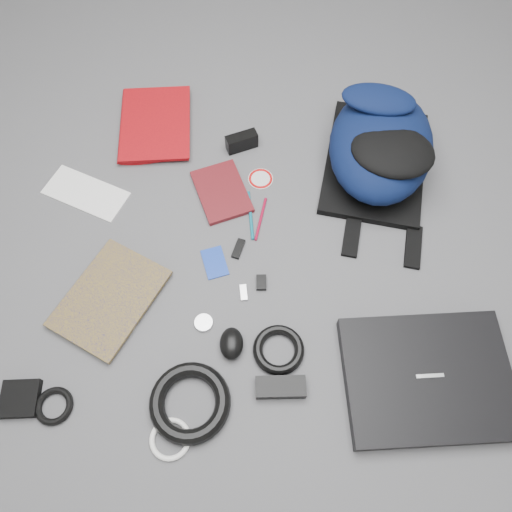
{
  "coord_description": "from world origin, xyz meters",
  "views": [
    {
      "loc": [
        0.01,
        -0.6,
        1.2
      ],
      "look_at": [
        0.0,
        0.0,
        0.02
      ],
      "focal_mm": 35.0,
      "sensor_mm": 36.0,
      "label": 1
    }
  ],
  "objects_px": {
    "laptop": "(427,378)",
    "compact_camera": "(242,142)",
    "comic_book": "(78,281)",
    "backpack": "(381,144)",
    "dvd_case": "(222,192)",
    "textbook_red": "(120,126)",
    "power_brick": "(281,387)",
    "pouch": "(20,399)",
    "mouse": "(231,344)"
  },
  "relations": [
    {
      "from": "laptop",
      "to": "compact_camera",
      "type": "distance_m",
      "value": 0.84
    },
    {
      "from": "comic_book",
      "to": "backpack",
      "type": "bearing_deg",
      "value": 54.15
    },
    {
      "from": "dvd_case",
      "to": "textbook_red",
      "type": "bearing_deg",
      "value": 123.11
    },
    {
      "from": "power_brick",
      "to": "pouch",
      "type": "distance_m",
      "value": 0.61
    },
    {
      "from": "backpack",
      "to": "power_brick",
      "type": "relative_size",
      "value": 3.79
    },
    {
      "from": "mouse",
      "to": "pouch",
      "type": "distance_m",
      "value": 0.51
    },
    {
      "from": "dvd_case",
      "to": "compact_camera",
      "type": "relative_size",
      "value": 1.99
    },
    {
      "from": "backpack",
      "to": "laptop",
      "type": "height_order",
      "value": "backpack"
    },
    {
      "from": "textbook_red",
      "to": "compact_camera",
      "type": "xyz_separation_m",
      "value": [
        0.38,
        -0.06,
        0.01
      ]
    },
    {
      "from": "laptop",
      "to": "power_brick",
      "type": "xyz_separation_m",
      "value": [
        -0.35,
        -0.03,
        -0.0
      ]
    },
    {
      "from": "textbook_red",
      "to": "dvd_case",
      "type": "relative_size",
      "value": 1.54
    },
    {
      "from": "dvd_case",
      "to": "mouse",
      "type": "xyz_separation_m",
      "value": [
        0.05,
        -0.45,
        0.01
      ]
    },
    {
      "from": "laptop",
      "to": "textbook_red",
      "type": "bearing_deg",
      "value": 133.78
    },
    {
      "from": "textbook_red",
      "to": "mouse",
      "type": "bearing_deg",
      "value": -65.89
    },
    {
      "from": "mouse",
      "to": "backpack",
      "type": "bearing_deg",
      "value": 52.95
    },
    {
      "from": "laptop",
      "to": "pouch",
      "type": "relative_size",
      "value": 4.5
    },
    {
      "from": "comic_book",
      "to": "power_brick",
      "type": "xyz_separation_m",
      "value": [
        0.53,
        -0.26,
        0.0
      ]
    },
    {
      "from": "comic_book",
      "to": "dvd_case",
      "type": "height_order",
      "value": "comic_book"
    },
    {
      "from": "textbook_red",
      "to": "comic_book",
      "type": "relative_size",
      "value": 1.03
    },
    {
      "from": "comic_book",
      "to": "mouse",
      "type": "relative_size",
      "value": 3.42
    },
    {
      "from": "backpack",
      "to": "mouse",
      "type": "bearing_deg",
      "value": -114.71
    },
    {
      "from": "pouch",
      "to": "dvd_case",
      "type": "bearing_deg",
      "value": 53.46
    },
    {
      "from": "dvd_case",
      "to": "pouch",
      "type": "relative_size",
      "value": 2.16
    },
    {
      "from": "dvd_case",
      "to": "power_brick",
      "type": "distance_m",
      "value": 0.58
    },
    {
      "from": "laptop",
      "to": "comic_book",
      "type": "xyz_separation_m",
      "value": [
        -0.88,
        0.23,
        -0.01
      ]
    },
    {
      "from": "comic_book",
      "to": "dvd_case",
      "type": "bearing_deg",
      "value": 66.64
    },
    {
      "from": "laptop",
      "to": "pouch",
      "type": "height_order",
      "value": "laptop"
    },
    {
      "from": "backpack",
      "to": "comic_book",
      "type": "distance_m",
      "value": 0.91
    },
    {
      "from": "dvd_case",
      "to": "mouse",
      "type": "distance_m",
      "value": 0.46
    },
    {
      "from": "comic_book",
      "to": "pouch",
      "type": "xyz_separation_m",
      "value": [
        -0.08,
        -0.3,
        0.0
      ]
    },
    {
      "from": "backpack",
      "to": "mouse",
      "type": "xyz_separation_m",
      "value": [
        -0.4,
        -0.56,
        -0.07
      ]
    },
    {
      "from": "compact_camera",
      "to": "mouse",
      "type": "xyz_separation_m",
      "value": [
        -0.0,
        -0.62,
        -0.0
      ]
    },
    {
      "from": "compact_camera",
      "to": "mouse",
      "type": "relative_size",
      "value": 1.15
    },
    {
      "from": "compact_camera",
      "to": "power_brick",
      "type": "relative_size",
      "value": 0.8
    },
    {
      "from": "backpack",
      "to": "dvd_case",
      "type": "relative_size",
      "value": 2.39
    },
    {
      "from": "laptop",
      "to": "dvd_case",
      "type": "height_order",
      "value": "laptop"
    },
    {
      "from": "textbook_red",
      "to": "dvd_case",
      "type": "xyz_separation_m",
      "value": [
        0.32,
        -0.23,
        -0.01
      ]
    },
    {
      "from": "power_brick",
      "to": "laptop",
      "type": "bearing_deg",
      "value": 2.26
    },
    {
      "from": "laptop",
      "to": "power_brick",
      "type": "relative_size",
      "value": 3.3
    },
    {
      "from": "backpack",
      "to": "laptop",
      "type": "distance_m",
      "value": 0.64
    },
    {
      "from": "dvd_case",
      "to": "laptop",
      "type": "bearing_deg",
      "value": -67.11
    },
    {
      "from": "comic_book",
      "to": "pouch",
      "type": "relative_size",
      "value": 3.23
    },
    {
      "from": "mouse",
      "to": "power_brick",
      "type": "xyz_separation_m",
      "value": [
        0.12,
        -0.1,
        -0.01
      ]
    },
    {
      "from": "textbook_red",
      "to": "dvd_case",
      "type": "bearing_deg",
      "value": -39.83
    },
    {
      "from": "mouse",
      "to": "laptop",
      "type": "bearing_deg",
      "value": -10.57
    },
    {
      "from": "laptop",
      "to": "textbook_red",
      "type": "height_order",
      "value": "laptop"
    },
    {
      "from": "laptop",
      "to": "power_brick",
      "type": "distance_m",
      "value": 0.35
    },
    {
      "from": "compact_camera",
      "to": "power_brick",
      "type": "xyz_separation_m",
      "value": [
        0.12,
        -0.72,
        -0.01
      ]
    },
    {
      "from": "mouse",
      "to": "power_brick",
      "type": "bearing_deg",
      "value": -41.87
    },
    {
      "from": "backpack",
      "to": "laptop",
      "type": "bearing_deg",
      "value": -73.22
    }
  ]
}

